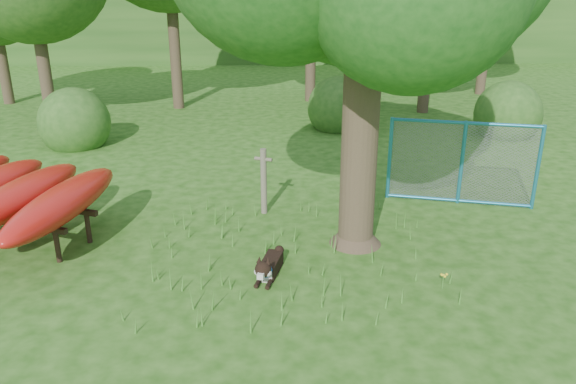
{
  "coord_description": "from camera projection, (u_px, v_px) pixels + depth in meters",
  "views": [
    {
      "loc": [
        -0.15,
        -6.77,
        4.02
      ],
      "look_at": [
        0.2,
        1.2,
        1.0
      ],
      "focal_mm": 35.0,
      "sensor_mm": 36.0,
      "label": 1
    }
  ],
  "objects": [
    {
      "name": "kayak_rack",
      "position": [
        0.0,
        193.0,
        8.99
      ],
      "size": [
        3.77,
        4.07,
        1.07
      ],
      "rotation": [
        0.0,
        0.0,
        -0.38
      ],
      "color": "black",
      "rests_on": "ground"
    },
    {
      "name": "fence_section",
      "position": [
        462.0,
        163.0,
        10.53
      ],
      "size": [
        2.67,
        0.79,
        2.68
      ],
      "rotation": [
        0.0,
        0.0,
        -0.27
      ],
      "color": "teal",
      "rests_on": "ground"
    },
    {
      "name": "wildflower_clump",
      "position": [
        444.0,
        276.0,
        7.75
      ],
      "size": [
        0.11,
        0.11,
        0.23
      ],
      "rotation": [
        0.0,
        0.0,
        -0.37
      ],
      "color": "#44822A",
      "rests_on": "ground"
    },
    {
      "name": "husky_dog",
      "position": [
        268.0,
        267.0,
        8.06
      ],
      "size": [
        0.45,
        0.98,
        0.45
      ],
      "rotation": [
        0.0,
        0.0,
        -0.27
      ],
      "color": "black",
      "rests_on": "ground"
    },
    {
      "name": "shrub_left",
      "position": [
        78.0,
        145.0,
        14.56
      ],
      "size": [
        1.8,
        1.8,
        1.8
      ],
      "primitive_type": "sphere",
      "color": "#26521A",
      "rests_on": "ground"
    },
    {
      "name": "shrub_mid",
      "position": [
        338.0,
        128.0,
        16.25
      ],
      "size": [
        1.8,
        1.8,
        1.8
      ],
      "primitive_type": "sphere",
      "color": "#26521A",
      "rests_on": "ground"
    },
    {
      "name": "ground",
      "position": [
        277.0,
        290.0,
        7.76
      ],
      "size": [
        80.0,
        80.0,
        0.0
      ],
      "primitive_type": "plane",
      "color": "#1D4A0E",
      "rests_on": "ground"
    },
    {
      "name": "wooden_post",
      "position": [
        264.0,
        180.0,
        10.11
      ],
      "size": [
        0.33,
        0.19,
        1.23
      ],
      "rotation": [
        0.0,
        0.0,
        -0.39
      ],
      "color": "brown",
      "rests_on": "ground"
    },
    {
      "name": "shrub_right",
      "position": [
        505.0,
        135.0,
        15.5
      ],
      "size": [
        1.8,
        1.8,
        1.8
      ],
      "primitive_type": "sphere",
      "color": "#26521A",
      "rests_on": "ground"
    }
  ]
}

